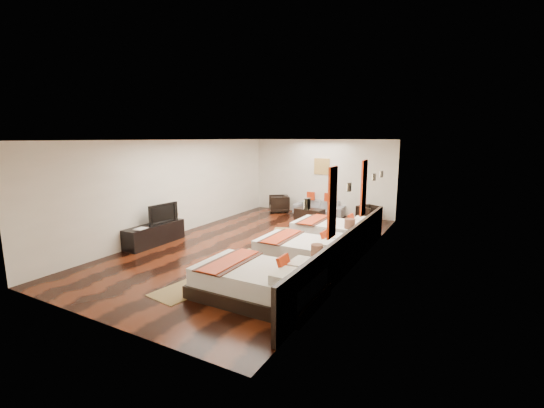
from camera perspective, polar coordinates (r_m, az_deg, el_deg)
The scene contains 30 objects.
floor at distance 9.82m, azimuth -2.33°, elevation -6.49°, with size 5.50×9.50×0.01m, color black.
ceiling at distance 9.40m, azimuth -2.46°, elevation 10.07°, with size 5.50×9.50×0.01m, color white.
back_wall at distance 13.77m, azimuth 7.85°, elevation 4.25°, with size 5.50×0.01×2.80m, color silver.
left_wall at distance 11.17m, azimuth -14.60°, elevation 2.59°, with size 0.01×9.50×2.80m, color silver.
right_wall at distance 8.45m, azimuth 13.81°, elevation 0.20°, with size 0.01×9.50×2.80m, color silver.
headboard_panel at distance 7.94m, azimuth 11.73°, elevation -7.44°, with size 0.08×6.60×0.90m, color black.
bed_near at distance 6.65m, azimuth -2.08°, elevation -12.18°, with size 2.29×1.44×0.87m.
bed_mid at distance 8.40m, azimuth 5.22°, elevation -7.44°, with size 2.18×1.37×0.83m.
bed_far at distance 10.21m, azimuth 9.74°, elevation -4.30°, with size 2.19×1.38×0.84m.
nightstand_a at distance 7.11m, azimuth 7.03°, elevation -10.69°, with size 0.44×0.44×0.86m.
nightstand_b at distance 9.00m, azimuth 12.04°, elevation -6.10°, with size 0.48×0.48×0.94m.
jute_mat_near at distance 7.26m, azimuth -13.69°, elevation -12.99°, with size 0.75×1.20×0.01m, color olive.
jute_mat_mid at distance 8.84m, azimuth -4.16°, elevation -8.40°, with size 0.75×1.20×0.01m, color olive.
jute_mat_far at distance 11.06m, azimuth 2.09°, elevation -4.51°, with size 0.75×1.20×0.01m, color olive.
tv_console at distance 10.34m, azimuth -18.04°, elevation -4.56°, with size 0.50×1.80×0.55m, color black.
tv at distance 10.33m, azimuth -17.10°, elevation -1.39°, with size 0.95×0.12×0.55m, color black.
book at distance 9.89m, azimuth -20.57°, elevation -3.64°, with size 0.24×0.32×0.03m, color black.
figurine at distance 10.69m, azimuth -15.57°, elevation -1.39°, with size 0.36×0.36×0.38m, color brown.
sofa at distance 13.64m, azimuth 7.48°, elevation -0.58°, with size 1.87×0.73×0.55m, color gray.
armchair_left at distance 14.00m, azimuth 1.11°, elevation 0.03°, with size 0.71×0.73×0.67m, color black.
armchair_right at distance 12.70m, azimuth 15.07°, elevation -1.55°, with size 0.64×0.66×0.60m, color black.
coffee_table at distance 12.79m, azimuth 5.93°, elevation -1.62°, with size 1.00×0.50×0.40m, color black.
table_plant at distance 12.73m, azimuth 5.36°, elevation -0.07°, with size 0.27×0.23×0.30m, color #29581D.
orange_panel_a at distance 6.61m, azimuth 9.50°, elevation 0.22°, with size 0.04×0.40×1.30m, color #D86014.
orange_panel_b at distance 8.70m, azimuth 14.28°, elevation 2.46°, with size 0.04×0.40×1.30m, color #D86014.
sconce_near at distance 5.58m, azimuth 5.57°, elevation 0.00°, with size 0.07×0.12×0.18m.
sconce_mid at distance 7.63m, azimuth 12.08°, elevation 2.62°, with size 0.07×0.12×0.18m.
sconce_far at distance 9.75m, azimuth 15.80°, elevation 4.11°, with size 0.07×0.12×0.18m.
sconce_lounge at distance 10.62m, azimuth 16.90°, elevation 4.54°, with size 0.07×0.12×0.18m.
gold_artwork at distance 13.71m, azimuth 7.87°, elevation 5.90°, with size 0.60×0.04×0.60m, color #AD873F.
Camera 1 is at (4.84, -8.06, 2.85)m, focal length 23.84 mm.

